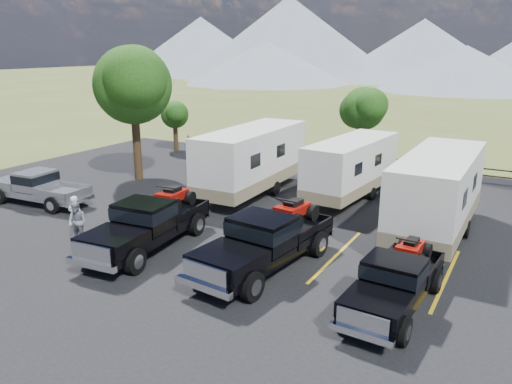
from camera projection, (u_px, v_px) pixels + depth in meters
The scene contains 17 objects.
ground at pixel (237, 287), 16.67m from camera, with size 320.00×320.00×0.00m, color #4E5624.
asphalt_lot at pixel (278, 255), 19.17m from camera, with size 44.00×34.00×0.04m, color black.
stall_lines at pixel (289, 246), 20.00m from camera, with size 12.12×5.50×0.01m.
tree_big_nw at pixel (133, 85), 28.59m from camera, with size 5.54×5.18×7.84m.
tree_north at pixel (363, 109), 32.43m from camera, with size 3.46×3.24×5.25m.
tree_nw_small at pixel (175, 115), 37.69m from camera, with size 2.59×2.43×3.85m.
rail_fence at pixel (420, 166), 30.99m from camera, with size 36.12×0.12×1.00m.
mountain_range at pixel (467, 46), 106.54m from camera, with size 209.00×71.00×20.00m.
rig_left at pixel (149, 222), 19.57m from camera, with size 2.75×6.65×2.17m.
rig_center at pixel (267, 240), 17.74m from camera, with size 2.89×6.87×2.23m.
rig_right at pixel (396, 280), 15.06m from camera, with size 2.16×5.58×1.84m.
trailer_left at pixel (252, 160), 26.59m from camera, with size 2.85×10.18×3.54m.
trailer_center at pixel (351, 168), 25.93m from camera, with size 2.95×8.96×3.10m.
trailer_right at pixel (437, 194), 20.66m from camera, with size 2.68×9.97×3.47m.
pickup_silver at pixel (39, 187), 25.08m from camera, with size 5.77×2.33×1.69m.
person_a at pixel (76, 216), 20.69m from camera, with size 0.65×0.43×1.79m, color silver.
person_b at pixel (77, 222), 20.20m from camera, with size 0.81×0.63×1.67m, color gray.
Camera 1 is at (8.03, -12.83, 7.70)m, focal length 35.00 mm.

